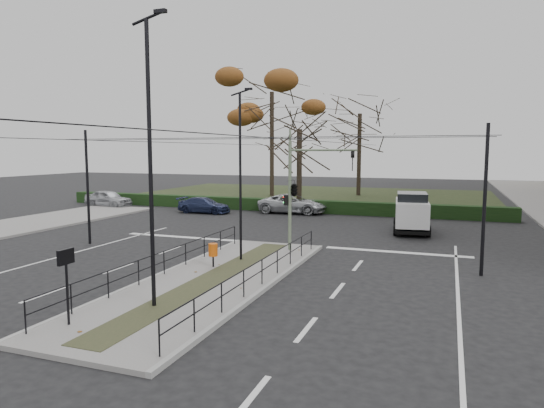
{
  "coord_description": "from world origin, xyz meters",
  "views": [
    {
      "loc": [
        8.28,
        -18.51,
        4.95
      ],
      "look_at": [
        -0.59,
        5.63,
        2.09
      ],
      "focal_mm": 32.0,
      "sensor_mm": 36.0,
      "label": 1
    }
  ],
  "objects_px": {
    "info_panel": "(66,265)",
    "traffic_light": "(296,187)",
    "parked_car_third": "(204,205)",
    "streetlamp_median_far": "(241,174)",
    "rust_tree": "(272,92)",
    "streetlamp_median_near": "(151,161)",
    "bare_tree_center": "(360,120)",
    "parked_car_first": "(108,199)",
    "parked_car_fourth": "(293,204)",
    "bare_tree_near": "(299,135)",
    "litter_bin": "(213,250)",
    "white_van": "(412,212)"
  },
  "relations": [
    {
      "from": "streetlamp_median_near",
      "to": "parked_car_first",
      "type": "relative_size",
      "value": 2.01
    },
    {
      "from": "parked_car_first",
      "to": "bare_tree_near",
      "type": "distance_m",
      "value": 17.58
    },
    {
      "from": "parked_car_first",
      "to": "parked_car_third",
      "type": "xyz_separation_m",
      "value": [
        9.79,
        -0.68,
        -0.13
      ]
    },
    {
      "from": "litter_bin",
      "to": "streetlamp_median_far",
      "type": "relative_size",
      "value": 0.13
    },
    {
      "from": "parked_car_first",
      "to": "white_van",
      "type": "xyz_separation_m",
      "value": [
        25.93,
        -4.45,
        0.51
      ]
    },
    {
      "from": "white_van",
      "to": "bare_tree_center",
      "type": "height_order",
      "value": "bare_tree_center"
    },
    {
      "from": "streetlamp_median_near",
      "to": "parked_car_first",
      "type": "height_order",
      "value": "streetlamp_median_near"
    },
    {
      "from": "streetlamp_median_far",
      "to": "bare_tree_near",
      "type": "distance_m",
      "value": 20.06
    },
    {
      "from": "info_panel",
      "to": "parked_car_third",
      "type": "bearing_deg",
      "value": 109.57
    },
    {
      "from": "parked_car_fourth",
      "to": "bare_tree_near",
      "type": "height_order",
      "value": "bare_tree_near"
    },
    {
      "from": "streetlamp_median_near",
      "to": "parked_car_fourth",
      "type": "bearing_deg",
      "value": 97.45
    },
    {
      "from": "parked_car_fourth",
      "to": "bare_tree_near",
      "type": "xyz_separation_m",
      "value": [
        -0.27,
        2.61,
        5.46
      ]
    },
    {
      "from": "streetlamp_median_near",
      "to": "parked_car_first",
      "type": "xyz_separation_m",
      "value": [
        -19.56,
        22.21,
        -3.89
      ]
    },
    {
      "from": "parked_car_third",
      "to": "rust_tree",
      "type": "relative_size",
      "value": 0.3
    },
    {
      "from": "litter_bin",
      "to": "traffic_light",
      "type": "bearing_deg",
      "value": 64.02
    },
    {
      "from": "parked_car_first",
      "to": "parked_car_third",
      "type": "bearing_deg",
      "value": -88.51
    },
    {
      "from": "traffic_light",
      "to": "litter_bin",
      "type": "xyz_separation_m",
      "value": [
        -2.18,
        -4.48,
        -2.34
      ]
    },
    {
      "from": "litter_bin",
      "to": "streetlamp_median_near",
      "type": "bearing_deg",
      "value": -83.09
    },
    {
      "from": "bare_tree_center",
      "to": "bare_tree_near",
      "type": "bearing_deg",
      "value": -100.86
    },
    {
      "from": "streetlamp_median_far",
      "to": "parked_car_third",
      "type": "height_order",
      "value": "streetlamp_median_far"
    },
    {
      "from": "streetlamp_median_near",
      "to": "parked_car_third",
      "type": "relative_size",
      "value": 2.08
    },
    {
      "from": "parked_car_first",
      "to": "rust_tree",
      "type": "relative_size",
      "value": 0.31
    },
    {
      "from": "streetlamp_median_near",
      "to": "parked_car_third",
      "type": "distance_m",
      "value": 23.97
    },
    {
      "from": "bare_tree_center",
      "to": "traffic_light",
      "type": "bearing_deg",
      "value": -85.58
    },
    {
      "from": "info_panel",
      "to": "parked_car_fourth",
      "type": "relative_size",
      "value": 0.4
    },
    {
      "from": "parked_car_first",
      "to": "white_van",
      "type": "relative_size",
      "value": 0.94
    },
    {
      "from": "parked_car_fourth",
      "to": "parked_car_first",
      "type": "bearing_deg",
      "value": 94.31
    },
    {
      "from": "traffic_light",
      "to": "white_van",
      "type": "relative_size",
      "value": 1.12
    },
    {
      "from": "parked_car_fourth",
      "to": "bare_tree_center",
      "type": "relative_size",
      "value": 0.46
    },
    {
      "from": "litter_bin",
      "to": "parked_car_fourth",
      "type": "height_order",
      "value": "parked_car_fourth"
    },
    {
      "from": "streetlamp_median_near",
      "to": "streetlamp_median_far",
      "type": "distance_m",
      "value": 6.83
    },
    {
      "from": "parked_car_fourth",
      "to": "bare_tree_near",
      "type": "bearing_deg",
      "value": 4.58
    },
    {
      "from": "streetlamp_median_near",
      "to": "rust_tree",
      "type": "distance_m",
      "value": 37.82
    },
    {
      "from": "litter_bin",
      "to": "parked_car_fourth",
      "type": "relative_size",
      "value": 0.18
    },
    {
      "from": "bare_tree_near",
      "to": "streetlamp_median_far",
      "type": "bearing_deg",
      "value": -80.38
    },
    {
      "from": "streetlamp_median_far",
      "to": "parked_car_first",
      "type": "height_order",
      "value": "streetlamp_median_far"
    },
    {
      "from": "streetlamp_median_near",
      "to": "parked_car_first",
      "type": "distance_m",
      "value": 29.84
    },
    {
      "from": "info_panel",
      "to": "parked_car_first",
      "type": "bearing_deg",
      "value": 126.76
    },
    {
      "from": "info_panel",
      "to": "parked_car_first",
      "type": "xyz_separation_m",
      "value": [
        -18.22,
        24.4,
        -1.06
      ]
    },
    {
      "from": "parked_car_third",
      "to": "rust_tree",
      "type": "xyz_separation_m",
      "value": [
        0.39,
        14.55,
        10.41
      ]
    },
    {
      "from": "white_van",
      "to": "bare_tree_center",
      "type": "relative_size",
      "value": 0.4
    },
    {
      "from": "parked_car_first",
      "to": "parked_car_fourth",
      "type": "distance_m",
      "value": 16.52
    },
    {
      "from": "rust_tree",
      "to": "parked_car_fourth",
      "type": "bearing_deg",
      "value": -62.93
    },
    {
      "from": "streetlamp_median_far",
      "to": "parked_car_third",
      "type": "relative_size",
      "value": 1.75
    },
    {
      "from": "rust_tree",
      "to": "streetlamp_median_near",
      "type": "bearing_deg",
      "value": -75.44
    },
    {
      "from": "info_panel",
      "to": "traffic_light",
      "type": "bearing_deg",
      "value": 76.37
    },
    {
      "from": "info_panel",
      "to": "rust_tree",
      "type": "distance_m",
      "value": 40.17
    },
    {
      "from": "streetlamp_median_far",
      "to": "rust_tree",
      "type": "bearing_deg",
      "value": 107.65
    },
    {
      "from": "streetlamp_median_near",
      "to": "bare_tree_center",
      "type": "bearing_deg",
      "value": 91.13
    },
    {
      "from": "traffic_light",
      "to": "litter_bin",
      "type": "distance_m",
      "value": 5.5
    }
  ]
}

